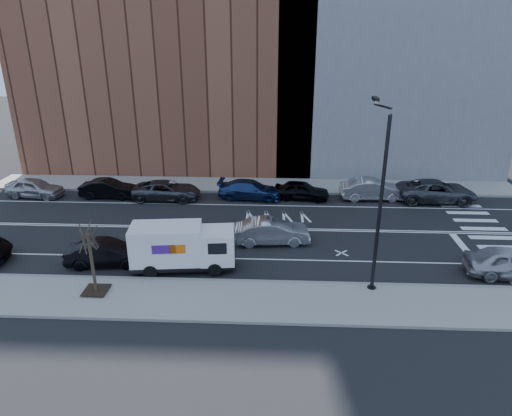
# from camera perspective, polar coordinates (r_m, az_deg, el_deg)

# --- Properties ---
(ground) EXTENTS (120.00, 120.00, 0.00)m
(ground) POSITION_cam_1_polar(r_m,az_deg,el_deg) (30.66, -1.33, -2.58)
(ground) COLOR black
(ground) RESTS_ON ground
(sidewalk_near) EXTENTS (44.00, 3.60, 0.15)m
(sidewalk_near) POSITION_cam_1_polar(r_m,az_deg,el_deg) (22.91, -2.86, -11.49)
(sidewalk_near) COLOR gray
(sidewalk_near) RESTS_ON ground
(sidewalk_far) EXTENTS (44.00, 3.60, 0.15)m
(sidewalk_far) POSITION_cam_1_polar(r_m,az_deg,el_deg) (38.81, -0.45, 2.88)
(sidewalk_far) COLOR gray
(sidewalk_far) RESTS_ON ground
(curb_near) EXTENTS (44.00, 0.25, 0.17)m
(curb_near) POSITION_cam_1_polar(r_m,az_deg,el_deg) (24.42, -2.47, -9.16)
(curb_near) COLOR gray
(curb_near) RESTS_ON ground
(curb_far) EXTENTS (44.00, 0.25, 0.17)m
(curb_far) POSITION_cam_1_polar(r_m,az_deg,el_deg) (37.11, -0.60, 1.99)
(curb_far) COLOR gray
(curb_far) RESTS_ON ground
(crosswalk) EXTENTS (3.00, 14.00, 0.01)m
(crosswalk) POSITION_cam_1_polar(r_m,az_deg,el_deg) (33.64, 27.03, -2.81)
(crosswalk) COLOR white
(crosswalk) RESTS_ON ground
(road_markings) EXTENTS (40.00, 8.60, 0.01)m
(road_markings) POSITION_cam_1_polar(r_m,az_deg,el_deg) (30.66, -1.33, -2.57)
(road_markings) COLOR white
(road_markings) RESTS_ON ground
(bldg_brick) EXTENTS (26.00, 10.00, 22.00)m
(bldg_brick) POSITION_cam_1_polar(r_m,az_deg,el_deg) (44.63, -10.92, 19.30)
(bldg_brick) COLOR brown
(bldg_brick) RESTS_ON ground
(bldg_concrete) EXTENTS (20.00, 10.00, 26.00)m
(bldg_concrete) POSITION_cam_1_polar(r_m,az_deg,el_deg) (44.60, 16.79, 21.38)
(bldg_concrete) COLOR slate
(bldg_concrete) RESTS_ON ground
(streetlight) EXTENTS (0.44, 4.02, 9.34)m
(streetlight) POSITION_cam_1_polar(r_m,az_deg,el_deg) (22.82, 15.14, 1.66)
(streetlight) COLOR black
(streetlight) RESTS_ON ground
(street_tree) EXTENTS (1.20, 1.20, 3.75)m
(street_tree) POSITION_cam_1_polar(r_m,az_deg,el_deg) (24.18, -19.72, -7.17)
(street_tree) COLOR black
(street_tree) RESTS_ON ground
(fedex_van) EXTENTS (5.91, 2.54, 2.62)m
(fedex_van) POSITION_cam_1_polar(r_m,az_deg,el_deg) (25.47, -9.25, -4.77)
(fedex_van) COLOR black
(fedex_van) RESTS_ON ground
(far_parked_a) EXTENTS (4.65, 2.31, 1.52)m
(far_parked_a) POSITION_cam_1_polar(r_m,az_deg,el_deg) (40.14, -25.94, 2.30)
(far_parked_a) COLOR #A9A8AD
(far_parked_a) RESTS_ON ground
(far_parked_b) EXTENTS (4.40, 1.55, 1.45)m
(far_parked_b) POSITION_cam_1_polar(r_m,az_deg,el_deg) (37.82, -17.95, 2.31)
(far_parked_b) COLOR black
(far_parked_b) RESTS_ON ground
(far_parked_c) EXTENTS (5.24, 2.43, 1.45)m
(far_parked_c) POSITION_cam_1_polar(r_m,az_deg,el_deg) (36.27, -11.11, 2.17)
(far_parked_c) COLOR #424349
(far_parked_c) RESTS_ON ground
(far_parked_d) EXTENTS (5.18, 2.47, 1.46)m
(far_parked_d) POSITION_cam_1_polar(r_m,az_deg,el_deg) (35.76, -0.71, 2.31)
(far_parked_d) COLOR navy
(far_parked_d) RESTS_ON ground
(far_parked_e) EXTENTS (4.43, 2.22, 1.45)m
(far_parked_e) POSITION_cam_1_polar(r_m,az_deg,el_deg) (35.79, 5.73, 2.21)
(far_parked_e) COLOR black
(far_parked_e) RESTS_ON ground
(far_parked_f) EXTENTS (5.01, 1.96, 1.63)m
(far_parked_f) POSITION_cam_1_polar(r_m,az_deg,el_deg) (36.70, 14.33, 2.27)
(far_parked_f) COLOR #AEAFB3
(far_parked_f) RESTS_ON ground
(far_parked_g) EXTENTS (5.99, 2.84, 1.65)m
(far_parked_g) POSITION_cam_1_polar(r_m,az_deg,el_deg) (37.81, 21.65, 1.98)
(far_parked_g) COLOR #45474C
(far_parked_g) RESTS_ON ground
(driving_sedan) EXTENTS (4.83, 2.08, 1.55)m
(driving_sedan) POSITION_cam_1_polar(r_m,az_deg,el_deg) (28.39, 1.96, -2.94)
(driving_sedan) COLOR #AFAFB4
(driving_sedan) RESTS_ON ground
(near_parked_rear_a) EXTENTS (4.56, 1.98, 1.46)m
(near_parked_rear_a) POSITION_cam_1_polar(r_m,az_deg,el_deg) (27.19, -18.19, -5.37)
(near_parked_rear_a) COLOR black
(near_parked_rear_a) RESTS_ON ground
(near_parked_front) EXTENTS (4.96, 2.28, 1.65)m
(near_parked_front) POSITION_cam_1_polar(r_m,az_deg,el_deg) (28.22, 29.37, -5.99)
(near_parked_front) COLOR #ABABB0
(near_parked_front) RESTS_ON ground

